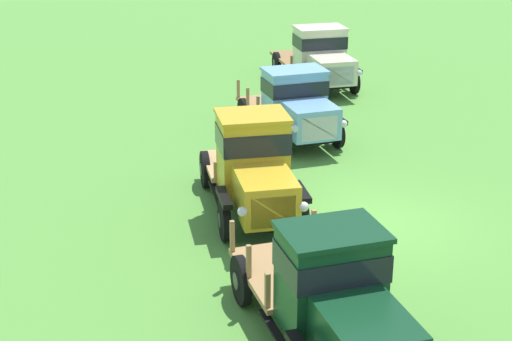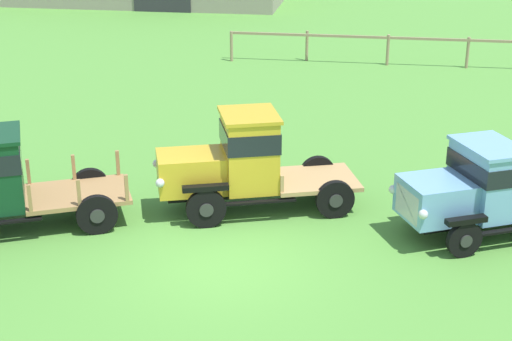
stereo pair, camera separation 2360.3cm
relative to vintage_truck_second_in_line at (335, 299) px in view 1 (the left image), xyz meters
The scene contains 5 objects.
ground_plane 5.50m from the vintage_truck_second_in_line, ahead, with size 240.00×240.00×0.00m, color #518E38.
vintage_truck_second_in_line is the anchor object (origin of this frame).
vintage_truck_midrow_center 5.59m from the vintage_truck_second_in_line, 20.43° to the left, with size 4.95×3.01×2.36m.
vintage_truck_far_side 10.68m from the vintage_truck_second_in_line, ahead, with size 4.88×3.52×2.06m.
vintage_truck_back_of_row 16.46m from the vintage_truck_second_in_line, ahead, with size 5.61×3.58×2.13m.
Camera 1 is at (-15.74, 0.57, 7.29)m, focal length 55.00 mm.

